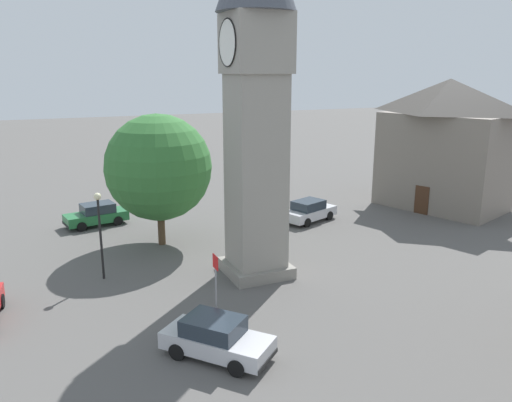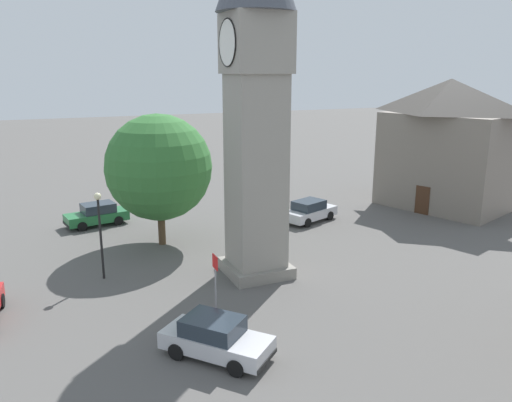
{
  "view_description": "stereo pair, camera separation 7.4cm",
  "coord_description": "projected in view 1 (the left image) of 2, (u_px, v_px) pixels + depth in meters",
  "views": [
    {
      "loc": [
        22.7,
        -9.98,
        10.3
      ],
      "look_at": [
        0.0,
        0.0,
        3.92
      ],
      "focal_mm": 35.5,
      "sensor_mm": 36.0,
      "label": 1
    },
    {
      "loc": [
        22.73,
        -9.91,
        10.3
      ],
      "look_at": [
        0.0,
        0.0,
        3.92
      ],
      "focal_mm": 35.5,
      "sensor_mm": 36.0,
      "label": 2
    }
  ],
  "objects": [
    {
      "name": "pedestrian",
      "position": [
        246.0,
        229.0,
        30.67
      ],
      "size": [
        0.45,
        0.4,
        1.69
      ],
      "color": "black",
      "rests_on": "ground"
    },
    {
      "name": "tree",
      "position": [
        159.0,
        168.0,
        29.87
      ],
      "size": [
        6.32,
        6.32,
        7.94
      ],
      "color": "brown",
      "rests_on": "ground"
    },
    {
      "name": "ground_plane",
      "position": [
        256.0,
        273.0,
        26.58
      ],
      "size": [
        200.0,
        200.0,
        0.0
      ],
      "primitive_type": "plane",
      "color": "#565451"
    },
    {
      "name": "car_red_corner",
      "position": [
        216.0,
        338.0,
        18.64
      ],
      "size": [
        4.23,
        3.97,
        1.53
      ],
      "color": "silver",
      "rests_on": "ground"
    },
    {
      "name": "lamp_post",
      "position": [
        99.0,
        221.0,
        25.14
      ],
      "size": [
        0.36,
        0.36,
        4.51
      ],
      "color": "black",
      "rests_on": "ground"
    },
    {
      "name": "clock_tower",
      "position": [
        256.0,
        61.0,
        23.9
      ],
      "size": [
        3.8,
        3.8,
        18.45
      ],
      "color": "gray",
      "rests_on": "ground"
    },
    {
      "name": "car_silver_kerb",
      "position": [
        97.0,
        215.0,
        34.66
      ],
      "size": [
        2.4,
        4.36,
        1.53
      ],
      "color": "#236B38",
      "rests_on": "ground"
    },
    {
      "name": "car_blue_kerb",
      "position": [
        309.0,
        211.0,
        35.58
      ],
      "size": [
        3.03,
        4.46,
        1.53
      ],
      "color": "silver",
      "rests_on": "ground"
    },
    {
      "name": "road_sign",
      "position": [
        216.0,
        275.0,
        21.43
      ],
      "size": [
        0.6,
        0.07,
        2.8
      ],
      "color": "gray",
      "rests_on": "ground"
    },
    {
      "name": "building_terrace_right",
      "position": [
        445.0,
        144.0,
        38.28
      ],
      "size": [
        10.63,
        8.61,
        9.77
      ],
      "color": "slate",
      "rests_on": "ground"
    }
  ]
}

